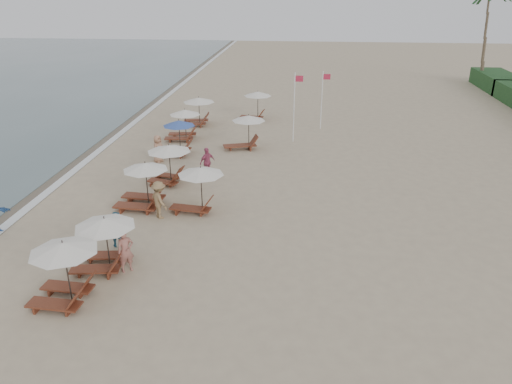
# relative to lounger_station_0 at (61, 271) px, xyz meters

# --- Properties ---
(ground) EXTENTS (160.00, 160.00, 0.00)m
(ground) POSITION_rel_lounger_station_0_xyz_m (5.78, 3.37, -1.24)
(ground) COLOR tan
(ground) RESTS_ON ground
(wet_sand_band) EXTENTS (3.20, 140.00, 0.01)m
(wet_sand_band) POSITION_rel_lounger_station_0_xyz_m (-6.72, 13.37, -1.23)
(wet_sand_band) COLOR #6B5E4C
(wet_sand_band) RESTS_ON ground
(foam_line) EXTENTS (0.50, 140.00, 0.02)m
(foam_line) POSITION_rel_lounger_station_0_xyz_m (-5.42, 13.37, -1.22)
(foam_line) COLOR white
(foam_line) RESTS_ON ground
(lounger_station_0) EXTENTS (2.54, 2.31, 2.36)m
(lounger_station_0) POSITION_rel_lounger_station_0_xyz_m (0.00, 0.00, 0.00)
(lounger_station_0) COLOR brown
(lounger_station_0) RESTS_ON ground
(lounger_station_1) EXTENTS (2.58, 2.33, 2.16)m
(lounger_station_1) POSITION_rel_lounger_station_0_xyz_m (0.50, 2.30, -0.09)
(lounger_station_1) COLOR brown
(lounger_station_1) RESTS_ON ground
(lounger_station_2) EXTENTS (2.72, 2.20, 2.31)m
(lounger_station_2) POSITION_rel_lounger_station_0_xyz_m (0.21, 8.03, -0.20)
(lounger_station_2) COLOR brown
(lounger_station_2) RESTS_ON ground
(lounger_station_3) EXTENTS (2.53, 2.39, 2.17)m
(lounger_station_3) POSITION_rel_lounger_station_0_xyz_m (0.61, 11.31, 0.01)
(lounger_station_3) COLOR brown
(lounger_station_3) RESTS_ON ground
(lounger_station_4) EXTENTS (2.44, 2.05, 2.26)m
(lounger_station_4) POSITION_rel_lounger_station_0_xyz_m (-0.09, 16.16, -0.15)
(lounger_station_4) COLOR brown
(lounger_station_4) RESTS_ON ground
(lounger_station_5) EXTENTS (2.56, 2.16, 2.16)m
(lounger_station_5) POSITION_rel_lounger_station_0_xyz_m (-0.49, 19.41, -0.19)
(lounger_station_5) COLOR brown
(lounger_station_5) RESTS_ON ground
(lounger_station_6) EXTENTS (2.66, 2.43, 2.16)m
(lounger_station_6) POSITION_rel_lounger_station_0_xyz_m (-0.28, 23.32, -0.07)
(lounger_station_6) COLOR brown
(lounger_station_6) RESTS_ON ground
(inland_station_0) EXTENTS (2.72, 2.24, 2.22)m
(inland_station_0) POSITION_rel_lounger_station_0_xyz_m (3.01, 7.72, 0.13)
(inland_station_0) COLOR brown
(inland_station_0) RESTS_ON ground
(inland_station_1) EXTENTS (2.90, 2.27, 2.22)m
(inland_station_1) POSITION_rel_lounger_station_0_xyz_m (4.10, 17.77, 0.04)
(inland_station_1) COLOR brown
(inland_station_1) RESTS_ON ground
(inland_station_2) EXTENTS (2.63, 2.24, 2.22)m
(inland_station_2) POSITION_rel_lounger_station_0_xyz_m (4.05, 25.57, 0.19)
(inland_station_2) COLOR brown
(inland_station_2) RESTS_ON ground
(beachgoer_near) EXTENTS (0.76, 0.72, 1.74)m
(beachgoer_near) POSITION_rel_lounger_station_0_xyz_m (1.45, 2.18, -0.37)
(beachgoer_near) COLOR #9F6156
(beachgoer_near) RESTS_ON ground
(beachgoer_mid_a) EXTENTS (0.76, 0.60, 1.56)m
(beachgoer_mid_a) POSITION_rel_lounger_station_0_xyz_m (0.38, 4.07, -0.45)
(beachgoer_mid_a) COLOR #2D6B88
(beachgoer_mid_a) RESTS_ON ground
(beachgoer_mid_b) EXTENTS (1.31, 1.33, 1.83)m
(beachgoer_mid_b) POSITION_rel_lounger_station_0_xyz_m (1.42, 6.90, -0.32)
(beachgoer_mid_b) COLOR olive
(beachgoer_mid_b) RESTS_ON ground
(beachgoer_far_a) EXTENTS (0.99, 1.01, 1.71)m
(beachgoer_far_a) POSITION_rel_lounger_station_0_xyz_m (2.62, 12.51, -0.38)
(beachgoer_far_a) COLOR #AC4465
(beachgoer_far_a) RESTS_ON ground
(beachgoer_far_b) EXTENTS (0.78, 0.96, 1.71)m
(beachgoer_far_b) POSITION_rel_lounger_station_0_xyz_m (-0.87, 14.63, -0.38)
(beachgoer_far_b) COLOR tan
(beachgoer_far_b) RESTS_ON ground
(flag_pole_near) EXTENTS (0.60, 0.08, 4.77)m
(flag_pole_near) POSITION_rel_lounger_station_0_xyz_m (7.33, 19.72, 1.40)
(flag_pole_near) COLOR silver
(flag_pole_near) RESTS_ON ground
(flag_pole_far) EXTENTS (0.60, 0.08, 4.32)m
(flag_pole_far) POSITION_rel_lounger_station_0_xyz_m (9.29, 23.20, 1.16)
(flag_pole_far) COLOR silver
(flag_pole_far) RESTS_ON ground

